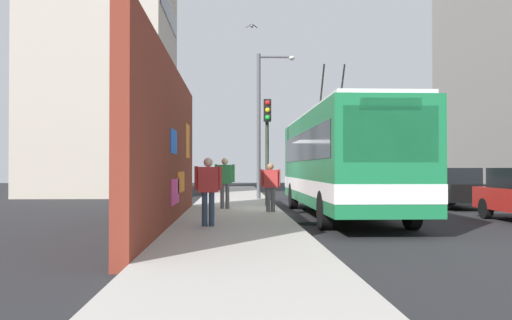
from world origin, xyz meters
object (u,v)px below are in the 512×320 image
pedestrian_near_wall (208,186)px  street_lamp (263,115)px  traffic_light (267,134)px  pedestrian_midblock (225,179)px  parked_car_black (448,186)px  parked_car_navy (404,183)px  pedestrian_at_curb (270,183)px  city_bus (341,159)px

pedestrian_near_wall → street_lamp: 12.64m
pedestrian_near_wall → traffic_light: (7.36, -1.91, 1.74)m
pedestrian_midblock → traffic_light: traffic_light is taller
parked_car_black → traffic_light: bearing=97.5°
parked_car_navy → traffic_light: size_ratio=1.15×
pedestrian_near_wall → pedestrian_at_curb: bearing=-22.3°
traffic_light → parked_car_navy: bearing=-47.2°
parked_car_navy → pedestrian_midblock: (-8.26, 8.94, 0.37)m
traffic_light → pedestrian_near_wall: bearing=165.4°
parked_car_black → parked_car_navy: (5.84, 0.00, -0.00)m
parked_car_black → pedestrian_near_wall: size_ratio=2.91×
city_bus → pedestrian_at_curb: bearing=78.7°
city_bus → pedestrian_near_wall: size_ratio=6.81×
parked_car_navy → pedestrian_at_curb: pedestrian_at_curb is taller
pedestrian_at_curb → traffic_light: (2.88, -0.07, 1.81)m
pedestrian_midblock → street_lamp: (6.24, -1.69, 2.82)m
parked_car_navy → street_lamp: size_ratio=0.69×
city_bus → parked_car_navy: (10.13, -5.20, -1.02)m
parked_car_black → parked_car_navy: size_ratio=1.05×
traffic_light → street_lamp: (4.79, -0.09, 1.14)m
pedestrian_near_wall → pedestrian_at_curb: pedestrian_near_wall is taller
pedestrian_near_wall → street_lamp: size_ratio=0.25×
pedestrian_near_wall → street_lamp: (12.14, -2.01, 2.89)m
pedestrian_at_curb → traffic_light: traffic_light is taller
parked_car_navy → city_bus: bearing=152.8°
pedestrian_near_wall → pedestrian_midblock: pedestrian_midblock is taller
pedestrian_at_curb → street_lamp: size_ratio=0.23×
street_lamp → pedestrian_at_curb: bearing=178.8°
city_bus → parked_car_black: city_bus is taller
pedestrian_midblock → street_lamp: size_ratio=0.26×
city_bus → pedestrian_at_curb: (0.44, 2.22, -0.79)m
parked_car_black → pedestrian_near_wall: pedestrian_near_wall is taller
city_bus → parked_car_navy: bearing=-27.2°
city_bus → pedestrian_near_wall: 5.77m
street_lamp → parked_car_black: bearing=-117.7°
parked_car_navy → traffic_light: 10.22m
pedestrian_near_wall → street_lamp: street_lamp is taller
parked_car_black → traffic_light: size_ratio=1.21×
parked_car_black → street_lamp: size_ratio=0.72×
parked_car_black → pedestrian_at_curb: (-3.85, 7.42, 0.24)m
pedestrian_at_curb → street_lamp: bearing=-1.2°
street_lamp → pedestrian_near_wall: bearing=170.6°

